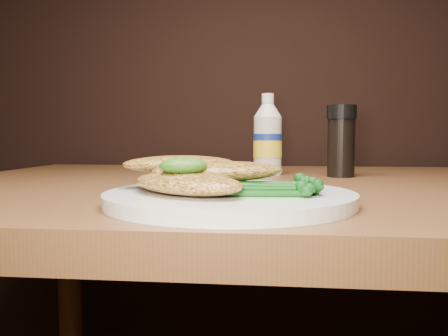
# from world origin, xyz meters

# --- Properties ---
(plate) EXTENTS (0.27, 0.27, 0.01)m
(plate) POSITION_xyz_m (-0.08, 0.80, 0.76)
(plate) COLOR white
(plate) RESTS_ON dining_table
(chicken_front) EXTENTS (0.16, 0.15, 0.02)m
(chicken_front) POSITION_xyz_m (-0.12, 0.77, 0.78)
(chicken_front) COLOR gold
(chicken_front) RESTS_ON plate
(chicken_mid) EXTENTS (0.17, 0.12, 0.02)m
(chicken_mid) POSITION_xyz_m (-0.10, 0.82, 0.78)
(chicken_mid) COLOR gold
(chicken_mid) RESTS_ON plate
(chicken_back) EXTENTS (0.15, 0.10, 0.02)m
(chicken_back) POSITION_xyz_m (-0.14, 0.84, 0.79)
(chicken_back) COLOR gold
(chicken_back) RESTS_ON plate
(pesto_front) EXTENTS (0.06, 0.06, 0.02)m
(pesto_front) POSITION_xyz_m (-0.13, 0.77, 0.79)
(pesto_front) COLOR black
(pesto_front) RESTS_ON chicken_front
(broccolini_bundle) EXTENTS (0.15, 0.13, 0.02)m
(broccolini_bundle) POSITION_xyz_m (-0.04, 0.79, 0.77)
(broccolini_bundle) COLOR #104A11
(broccolini_bundle) RESTS_ON plate
(mayo_bottle) EXTENTS (0.07, 0.07, 0.15)m
(mayo_bottle) POSITION_xyz_m (-0.05, 1.19, 0.83)
(mayo_bottle) COLOR beige
(mayo_bottle) RESTS_ON dining_table
(pepper_grinder) EXTENTS (0.06, 0.06, 0.13)m
(pepper_grinder) POSITION_xyz_m (0.08, 1.16, 0.81)
(pepper_grinder) COLOR black
(pepper_grinder) RESTS_ON dining_table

